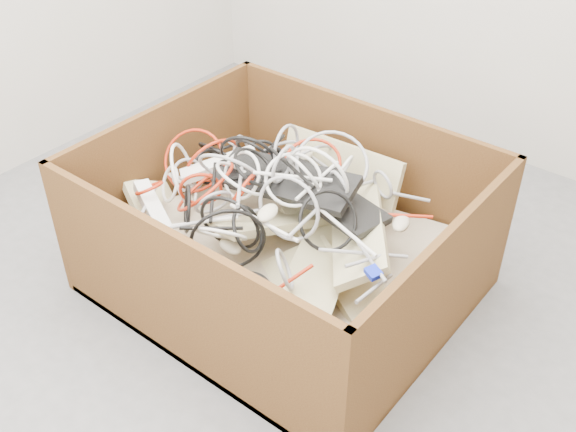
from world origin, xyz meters
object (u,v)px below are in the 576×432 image
Objects in this scene: power_strip_left at (219,165)px; cardboard_box at (281,253)px; vga_plug at (373,273)px; power_strip_right at (153,209)px.

cardboard_box is at bearing -57.58° from power_strip_left.
power_strip_left reaches higher than vga_plug.
cardboard_box is 0.47m from power_strip_right.
power_strip_right is 6.05× the size of vga_plug.
power_strip_left is at bearing -168.78° from vga_plug.
cardboard_box is 4.26× the size of power_strip_left.
power_strip_left reaches higher than power_strip_right.
power_strip_right is (-0.34, -0.26, 0.19)m from cardboard_box.
cardboard_box reaches higher than power_strip_left.
cardboard_box is 26.80× the size of vga_plug.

